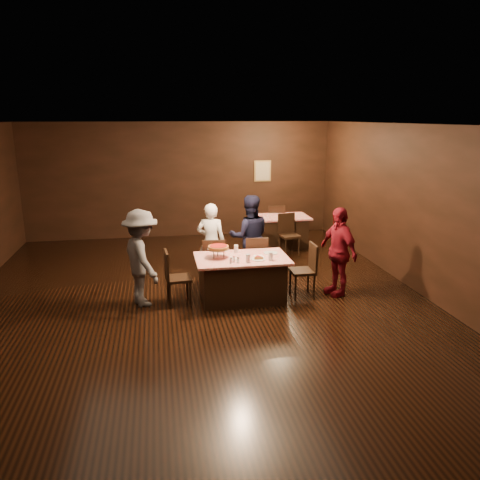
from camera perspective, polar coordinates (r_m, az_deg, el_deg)
name	(u,v)px	position (r m, az deg, el deg)	size (l,w,h in m)	color
room	(197,181)	(7.47, -5.28, 7.19)	(10.00, 10.04, 3.02)	black
main_table	(242,278)	(8.19, 0.22, -4.70)	(1.60, 1.00, 0.77)	red
back_table	(281,232)	(11.53, 5.08, 1.04)	(1.30, 0.90, 0.77)	red
chair_far_left	(214,262)	(8.81, -3.22, -2.69)	(0.42, 0.42, 0.95)	black
chair_far_right	(255,260)	(8.93, 1.88, -2.42)	(0.42, 0.42, 0.95)	black
chair_end_left	(178,277)	(8.05, -7.53, -4.52)	(0.42, 0.42, 0.95)	black
chair_end_right	(302,270)	(8.42, 7.62, -3.64)	(0.42, 0.42, 0.95)	black
chair_back_near	(289,235)	(10.86, 6.05, 0.63)	(0.42, 0.42, 0.95)	black
chair_back_far	(276,223)	(12.08, 4.35, 2.12)	(0.42, 0.42, 0.95)	black
diner_white_jacket	(211,242)	(9.09, -3.54, -0.24)	(0.56, 0.37, 1.53)	white
diner_navy_hoodie	(250,237)	(9.20, 1.17, 0.40)	(0.81, 0.63, 1.66)	black
diner_grey_knit	(142,258)	(8.01, -11.91, -2.17)	(1.07, 0.61, 1.65)	#5A595E
diner_red_shirt	(338,251)	(8.49, 11.87, -1.37)	(0.94, 0.39, 1.60)	maroon
pizza_stand	(218,248)	(8.01, -2.66, -0.92)	(0.38, 0.38, 0.22)	black
plate_with_slice	(258,258)	(7.94, 2.23, -2.23)	(0.25, 0.25, 0.06)	white
plate_empty	(271,253)	(8.32, 3.77, -1.58)	(0.25, 0.25, 0.01)	white
glass_front_left	(248,258)	(7.78, 0.98, -2.24)	(0.08, 0.08, 0.14)	silver
glass_front_right	(271,256)	(7.91, 3.76, -1.99)	(0.08, 0.08, 0.14)	silver
glass_back	(236,249)	(8.32, -0.48, -1.09)	(0.08, 0.08, 0.14)	silver
condiments	(234,260)	(7.76, -0.71, -2.45)	(0.17, 0.10, 0.09)	silver
napkin_center	(259,256)	(8.13, 2.31, -1.99)	(0.16, 0.16, 0.01)	white
napkin_left	(234,258)	(8.00, -0.77, -2.26)	(0.16, 0.16, 0.01)	white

